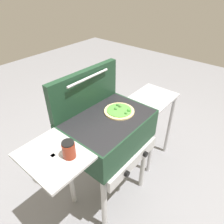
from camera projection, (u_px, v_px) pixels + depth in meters
The scene contains 6 objects.
ground_plane at pixel (109, 192), 1.99m from camera, with size 8.00×8.00×0.00m, color gray.
grill at pixel (107, 134), 1.54m from camera, with size 0.96×0.53×0.90m.
grill_lid_open at pixel (85, 90), 1.50m from camera, with size 0.63×0.09×0.30m.
pizza_veggie at pixel (119, 111), 1.53m from camera, with size 0.23×0.23×0.04m.
sauce_jar at pixel (69, 149), 1.14m from camera, with size 0.08×0.08×0.11m.
prep_table at pixel (150, 116), 2.09m from camera, with size 0.44×0.36×0.77m.
Camera 1 is at (-0.90, -0.79, 1.77)m, focal length 32.83 mm.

